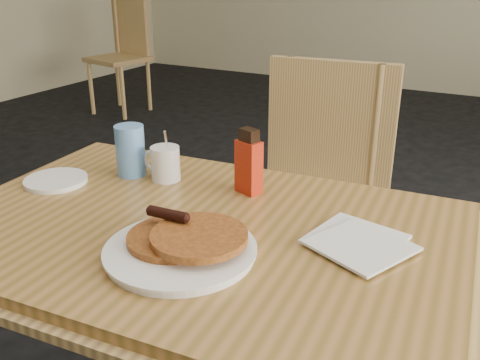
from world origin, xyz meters
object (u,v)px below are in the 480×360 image
at_px(pancake_plate, 182,246).
at_px(chair_wall_extra, 124,45).
at_px(chair_main_far, 317,181).
at_px(coffee_mug, 165,163).
at_px(blue_tumbler, 130,151).
at_px(syrup_bottle, 249,164).
at_px(main_table, 196,242).

bearing_deg(pancake_plate, chair_wall_extra, 131.71).
height_order(chair_main_far, coffee_mug, chair_main_far).
height_order(chair_main_far, blue_tumbler, chair_main_far).
bearing_deg(syrup_bottle, main_table, -76.31).
distance_m(coffee_mug, blue_tumbler, 0.10).
xyz_separation_m(syrup_bottle, blue_tumbler, (-0.33, -0.04, -0.01)).
xyz_separation_m(chair_wall_extra, pancake_plate, (2.70, -3.03, 0.18)).
relative_size(chair_main_far, pancake_plate, 3.29).
bearing_deg(main_table, syrup_bottle, 84.88).
bearing_deg(pancake_plate, blue_tumbler, 141.32).
relative_size(chair_wall_extra, blue_tumbler, 7.32).
bearing_deg(chair_wall_extra, coffee_mug, -36.91).
distance_m(main_table, coffee_mug, 0.29).
bearing_deg(coffee_mug, chair_main_far, 79.46).
bearing_deg(chair_wall_extra, pancake_plate, -37.01).
distance_m(pancake_plate, syrup_bottle, 0.34).
height_order(main_table, chair_wall_extra, chair_wall_extra).
relative_size(pancake_plate, coffee_mug, 2.11).
xyz_separation_m(chair_wall_extra, blue_tumbler, (2.35, -2.75, 0.23)).
distance_m(chair_wall_extra, syrup_bottle, 3.81).
height_order(chair_main_far, chair_wall_extra, chair_wall_extra).
bearing_deg(blue_tumbler, chair_wall_extra, 130.49).
xyz_separation_m(main_table, blue_tumbler, (-0.31, 0.17, 0.11)).
bearing_deg(syrup_bottle, pancake_plate, -66.23).
relative_size(chair_wall_extra, syrup_bottle, 6.08).
xyz_separation_m(pancake_plate, syrup_bottle, (-0.03, 0.33, 0.06)).
bearing_deg(chair_wall_extra, chair_main_far, -27.93).
xyz_separation_m(chair_main_far, chair_wall_extra, (-2.66, 2.17, 0.01)).
bearing_deg(pancake_plate, coffee_mug, 130.75).
distance_m(chair_main_far, syrup_bottle, 0.58).
height_order(main_table, chair_main_far, chair_main_far).
distance_m(pancake_plate, coffee_mug, 0.40).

